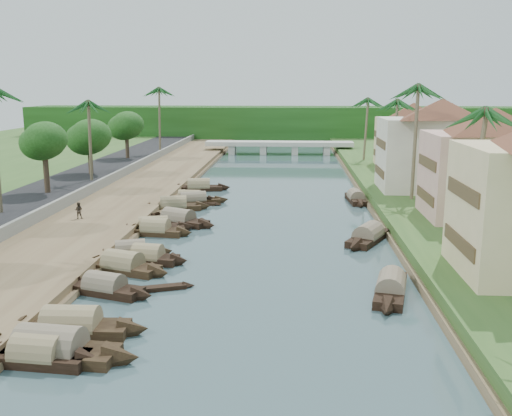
{
  "coord_description": "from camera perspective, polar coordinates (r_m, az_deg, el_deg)",
  "views": [
    {
      "loc": [
        2.52,
        -36.96,
        12.67
      ],
      "look_at": [
        -0.66,
        12.9,
        2.0
      ],
      "focal_mm": 40.0,
      "sensor_mm": 36.0,
      "label": 1
    }
  ],
  "objects": [
    {
      "name": "ground",
      "position": [
        39.15,
        -0.24,
        -6.83
      ],
      "size": [
        220.0,
        220.0,
        0.0
      ],
      "primitive_type": "plane",
      "color": "#384F54",
      "rests_on": "ground"
    },
    {
      "name": "left_bank",
      "position": [
        61.14,
        -14.06,
        0.11
      ],
      "size": [
        10.0,
        180.0,
        0.8
      ],
      "primitive_type": "cube",
      "color": "brown",
      "rests_on": "ground"
    },
    {
      "name": "right_bank",
      "position": [
        60.51,
        19.38,
        -0.14
      ],
      "size": [
        16.0,
        180.0,
        1.2
      ],
      "primitive_type": "cube",
      "color": "#2C5020",
      "rests_on": "ground"
    },
    {
      "name": "road",
      "position": [
        64.17,
        -21.33,
        0.47
      ],
      "size": [
        8.0,
        180.0,
        1.4
      ],
      "primitive_type": "cube",
      "color": "black",
      "rests_on": "ground"
    },
    {
      "name": "retaining_wall",
      "position": [
        62.36,
        -17.78,
        1.02
      ],
      "size": [
        0.4,
        180.0,
        1.1
      ],
      "primitive_type": "cube",
      "color": "slate",
      "rests_on": "left_bank"
    },
    {
      "name": "treeline",
      "position": [
        137.26,
        2.62,
        8.42
      ],
      "size": [
        120.0,
        14.0,
        8.0
      ],
      "color": "#163C10",
      "rests_on": "ground"
    },
    {
      "name": "bridge",
      "position": [
        109.54,
        2.33,
        6.31
      ],
      "size": [
        28.0,
        4.0,
        2.4
      ],
      "color": "#ADACA2",
      "rests_on": "ground"
    },
    {
      "name": "building_mid",
      "position": [
        54.27,
        22.47,
        4.22
      ],
      "size": [
        14.11,
        14.11,
        9.7
      ],
      "color": "#D5AA97",
      "rests_on": "right_bank"
    },
    {
      "name": "building_far",
      "position": [
        67.31,
        17.91,
        6.12
      ],
      "size": [
        15.59,
        15.59,
        10.2
      ],
      "color": "beige",
      "rests_on": "right_bank"
    },
    {
      "name": "building_distant",
      "position": [
        87.0,
        15.35,
        7.16
      ],
      "size": [
        12.62,
        12.62,
        9.2
      ],
      "color": "beige",
      "rests_on": "right_bank"
    },
    {
      "name": "sampan_0",
      "position": [
        29.58,
        -19.88,
        -13.18
      ],
      "size": [
        9.27,
        2.71,
        2.38
      ],
      "rotation": [
        0.0,
        0.0,
        -0.1
      ],
      "color": "black",
      "rests_on": "ground"
    },
    {
      "name": "sampan_1",
      "position": [
        29.26,
        -20.95,
        -13.57
      ],
      "size": [
        6.79,
        2.11,
        2.02
      ],
      "rotation": [
        0.0,
        0.0,
        -0.09
      ],
      "color": "black",
      "rests_on": "ground"
    },
    {
      "name": "sampan_2",
      "position": [
        31.86,
        -17.96,
        -11.19
      ],
      "size": [
        8.37,
        2.04,
        2.2
      ],
      "rotation": [
        0.0,
        0.0,
        0.02
      ],
      "color": "black",
      "rests_on": "ground"
    },
    {
      "name": "sampan_3",
      "position": [
        37.03,
        -14.88,
        -7.71
      ],
      "size": [
        7.09,
        3.54,
        1.93
      ],
      "rotation": [
        0.0,
        0.0,
        -0.32
      ],
      "color": "black",
      "rests_on": "ground"
    },
    {
      "name": "sampan_4",
      "position": [
        41.01,
        -13.15,
        -5.66
      ],
      "size": [
        7.66,
        4.03,
        2.16
      ],
      "rotation": [
        0.0,
        0.0,
        -0.34
      ],
      "color": "black",
      "rests_on": "ground"
    },
    {
      "name": "sampan_5",
      "position": [
        42.61,
        -10.76,
        -4.88
      ],
      "size": [
        6.39,
        2.33,
        2.03
      ],
      "rotation": [
        0.0,
        0.0,
        -0.13
      ],
      "color": "black",
      "rests_on": "ground"
    },
    {
      "name": "sampan_6",
      "position": [
        44.03,
        -12.45,
        -4.41
      ],
      "size": [
        6.65,
        3.51,
        1.99
      ],
      "rotation": [
        0.0,
        0.0,
        0.33
      ],
      "color": "black",
      "rests_on": "ground"
    },
    {
      "name": "sampan_7",
      "position": [
        51.45,
        -10.22,
        -1.93
      ],
      "size": [
        7.63,
        3.5,
        2.02
      ],
      "rotation": [
        0.0,
        0.0,
        0.27
      ],
      "color": "black",
      "rests_on": "ground"
    },
    {
      "name": "sampan_8",
      "position": [
        50.44,
        -9.98,
        -2.2
      ],
      "size": [
        6.85,
        2.39,
        2.1
      ],
      "rotation": [
        0.0,
        0.0,
        -0.12
      ],
      "color": "black",
      "rests_on": "ground"
    },
    {
      "name": "sampan_9",
      "position": [
        54.04,
        -7.76,
        -1.16
      ],
      "size": [
        8.29,
        5.32,
        2.15
      ],
      "rotation": [
        0.0,
        0.0,
        -0.47
      ],
      "color": "black",
      "rests_on": "ground"
    },
    {
      "name": "sampan_10",
      "position": [
        60.15,
        -8.26,
        0.17
      ],
      "size": [
        8.15,
        3.44,
        2.2
      ],
      "rotation": [
        0.0,
        0.0,
        0.23
      ],
      "color": "black",
      "rests_on": "ground"
    },
    {
      "name": "sampan_11",
      "position": [
        63.75,
        -6.65,
        0.89
      ],
      "size": [
        7.09,
        1.87,
        2.06
      ],
      "rotation": [
        0.0,
        0.0,
        -0.02
      ],
      "color": "black",
      "rests_on": "ground"
    },
    {
      "name": "sampan_12",
      "position": [
        62.98,
        -6.32,
        0.76
      ],
      "size": [
        8.25,
        3.92,
        1.98
      ],
      "rotation": [
        0.0,
        0.0,
        0.31
      ],
      "color": "black",
      "rests_on": "ground"
    },
    {
      "name": "sampan_13",
      "position": [
        71.25,
        -5.73,
        2.09
      ],
      "size": [
        8.22,
        2.82,
        2.21
      ],
      "rotation": [
        0.0,
        0.0,
        0.14
      ],
      "color": "black",
      "rests_on": "ground"
    },
    {
      "name": "sampan_14",
      "position": [
        36.73,
        13.33,
        -7.78
      ],
      "size": [
        3.43,
        8.62,
        2.07
      ],
      "rotation": [
        0.0,
        0.0,
        1.34
      ],
      "color": "black",
      "rests_on": "ground"
    },
    {
      "name": "sampan_15",
      "position": [
        48.51,
        11.15,
        -2.81
      ],
      "size": [
        5.24,
        8.16,
        2.22
      ],
      "rotation": [
        0.0,
        0.0,
        1.1
      ],
      "color": "black",
      "rests_on": "ground"
    },
    {
      "name": "sampan_16",
      "position": [
        64.86,
        9.94,
        0.98
      ],
      "size": [
        2.0,
        7.8,
        1.93
      ],
      "rotation": [
        0.0,
        0.0,
        1.65
      ],
      "color": "black",
      "rests_on": "ground"
    },
    {
      "name": "canoe_1",
      "position": [
        37.07,
        -9.48,
        -7.94
      ],
      "size": [
        4.36,
        2.16,
        0.71
      ],
      "rotation": [
        0.0,
        0.0,
        0.35
      ],
      "color": "black",
      "rests_on": "ground"
    },
    {
      "name": "canoe_2",
      "position": [
        62.77,
        -5.55,
        0.45
      ],
      "size": [
        5.01,
        1.83,
        0.72
      ],
      "rotation": [
        0.0,
        0.0,
        -0.23
      ],
      "color": "black",
      "rests_on": "ground"
    },
    {
      "name": "palm_1",
      "position": [
        44.93,
        21.37,
        8.78
      ],
      "size": [
        3.2,
        3.2,
        11.32
      ],
      "color": "brown",
      "rests_on": "ground"
    },
    {
      "name": "palm_2",
      "position": [
        60.47,
        15.88,
        11.34
      ],
      "size": [
        3.2,
        3.2,
        13.04
      ],
      "color": "brown",
      "rests_on": "ground"
    },
    {
      "name": "palm_3",
      "position": [
        77.22,
        13.93,
        10.16
      ],
      "size": [
        3.2,
        3.2,
        11.16
      ],
      "color": "brown",
      "rests_on": "ground"
    },
    {
      "name": "palm_6",
      "position": [
        72.01,
        -16.51,
        9.93
      ],
      "size": [
        3.2,
        3.2,
        10.97
      ],
      "color": "brown",
      "rests_on": "ground"
    },
    {
      "name": "palm_7",
      "position": [
        92.31,
        10.98,
        10.48
      ],
      "size": [
        3.2,
        3.2,
        11.05
      ],
      "color": "brown",
      "rests_on": "ground"
    },
    {
      "name": "palm_8",
      "position": [
        100.73,
        -9.76,
        11.53
      ],
      "size": [
        3.2,
        3.2,
        12.47
      ],
      "color": "brown",
      "rests_on": "ground"
    },
    {
      "name": "tree_3",
      "position": [
        65.31,
        -20.44,
        6.19
      ],
      "size": [
        4.55,
        4.55,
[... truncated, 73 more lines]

